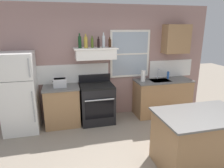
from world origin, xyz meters
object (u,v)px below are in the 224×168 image
bottle_brown_stout (110,43)px  paper_towel_roll (143,76)px  kitchen_island (199,140)px  bottle_balsamic_dark (98,43)px  stove_range (97,103)px  bottle_champagne_gold_foil (86,42)px  toaster (60,83)px  refrigerator (20,93)px  bottle_clear_tall (104,41)px  bottle_olive_oil_square (92,43)px  bottle_dark_green_wine (80,42)px  dish_soap_bottle (168,75)px

bottle_brown_stout → paper_towel_roll: (0.81, -0.07, -0.79)m
kitchen_island → bottle_balsamic_dark: bearing=121.0°
stove_range → bottle_champagne_gold_foil: bearing=156.8°
toaster → bottle_balsamic_dark: (0.89, 0.06, 0.84)m
refrigerator → bottle_clear_tall: size_ratio=5.22×
stove_range → kitchen_island: bearing=-56.3°
stove_range → bottle_balsamic_dark: 1.39m
bottle_champagne_gold_foil → bottle_brown_stout: size_ratio=1.34×
bottle_champagne_gold_foil → bottle_balsamic_dark: bearing=0.8°
toaster → kitchen_island: bearing=-43.3°
bottle_olive_oil_square → bottle_brown_stout: (0.40, -0.00, -0.01)m
kitchen_island → bottle_brown_stout: bearing=115.1°
bottle_dark_green_wine → bottle_brown_stout: bottle_dark_green_wine is taller
bottle_champagne_gold_foil → paper_towel_roll: bearing=-2.1°
bottle_brown_stout → bottle_clear_tall: bearing=167.2°
bottle_brown_stout → bottle_dark_green_wine: bearing=-179.6°
kitchen_island → bottle_olive_oil_square: bearing=123.4°
bottle_olive_oil_square → bottle_clear_tall: bearing=6.0°
bottle_dark_green_wine → bottle_clear_tall: 0.54m
paper_towel_roll → stove_range: bearing=-178.1°
refrigerator → toaster: 0.85m
toaster → bottle_balsamic_dark: 1.22m
stove_range → bottle_brown_stout: bearing=17.7°
toaster → bottle_champagne_gold_foil: size_ratio=0.99×
toaster → bottle_olive_oil_square: bearing=6.1°
bottle_dark_green_wine → paper_towel_roll: bearing=-2.5°
refrigerator → bottle_olive_oil_square: (1.59, 0.13, 1.00)m
dish_soap_bottle → bottle_clear_tall: bearing=179.9°
refrigerator → stove_range: size_ratio=1.56×
bottle_olive_oil_square → bottle_brown_stout: bearing=-0.5°
toaster → bottle_brown_stout: bearing=3.8°
toaster → bottle_clear_tall: 1.35m
refrigerator → bottle_balsamic_dark: (1.73, 0.11, 0.99)m
bottle_brown_stout → kitchen_island: (0.97, -2.08, -1.38)m
bottle_clear_tall → kitchen_island: 2.78m
stove_range → paper_towel_roll: 1.29m
refrigerator → toaster: size_ratio=5.74×
bottle_olive_oil_square → dish_soap_bottle: 2.12m
dish_soap_bottle → toaster: bearing=-177.8°
bottle_champagne_gold_foil → kitchen_island: 2.92m
bottle_olive_oil_square → dish_soap_bottle: (1.94, 0.03, -0.85)m
bottle_dark_green_wine → bottle_olive_oil_square: 0.27m
stove_range → bottle_dark_green_wine: bottle_dark_green_wine is taller
bottle_champagne_gold_foil → bottle_dark_green_wine: bearing=173.1°
bottle_olive_oil_square → paper_towel_roll: bearing=-3.5°
toaster → kitchen_island: size_ratio=0.21×
bottle_clear_tall → bottle_dark_green_wine: bearing=-176.1°
dish_soap_bottle → bottle_olive_oil_square: bearing=-179.2°
bottle_olive_oil_square → bottle_clear_tall: 0.27m
bottle_champagne_gold_foil → bottle_olive_oil_square: bottle_champagne_gold_foil is taller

